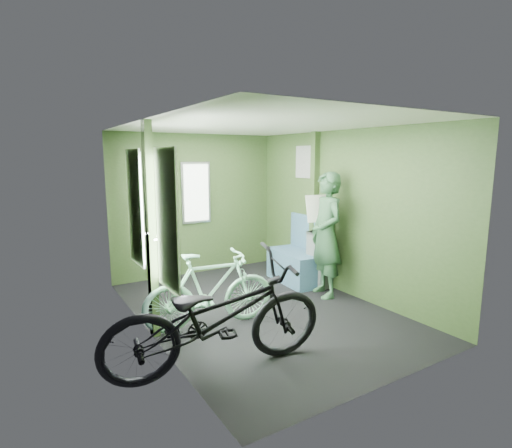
% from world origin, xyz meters
% --- Properties ---
extents(room, '(4.00, 4.02, 2.31)m').
position_xyz_m(room, '(-0.04, 0.04, 1.44)').
color(room, black).
rests_on(room, ground).
extents(bicycle_black, '(2.15, 1.16, 1.18)m').
position_xyz_m(bicycle_black, '(-1.12, -1.08, 0.00)').
color(bicycle_black, black).
rests_on(bicycle_black, ground).
extents(bicycle_mint, '(1.58, 0.76, 0.96)m').
position_xyz_m(bicycle_mint, '(-0.77, -0.17, 0.00)').
color(bicycle_mint, '#8AD6AC').
rests_on(bicycle_mint, ground).
extents(passenger, '(0.56, 0.75, 1.73)m').
position_xyz_m(passenger, '(1.08, 0.00, 0.87)').
color(passenger, '#305838').
rests_on(passenger, ground).
extents(waste_box, '(0.24, 0.34, 0.83)m').
position_xyz_m(waste_box, '(1.26, 0.33, 0.42)').
color(waste_box, slate).
rests_on(waste_box, ground).
extents(bench_seat, '(0.60, 1.00, 1.02)m').
position_xyz_m(bench_seat, '(1.15, 0.71, 0.30)').
color(bench_seat, '#2D4960').
rests_on(bench_seat, ground).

